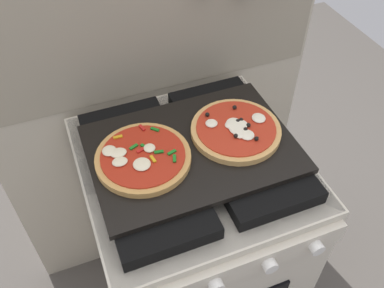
% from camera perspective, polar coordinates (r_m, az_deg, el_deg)
% --- Properties ---
extents(kitchen_backsplash, '(1.10, 0.09, 1.55)m').
position_cam_1_polar(kitchen_backsplash, '(1.43, -4.86, 5.10)').
color(kitchen_backsplash, '#B2A893').
rests_on(kitchen_backsplash, ground_plane).
extents(stove, '(0.60, 0.64, 0.90)m').
position_cam_1_polar(stove, '(1.48, 0.02, -13.00)').
color(stove, beige).
rests_on(stove, ground_plane).
extents(baking_tray, '(0.54, 0.38, 0.02)m').
position_cam_1_polar(baking_tray, '(1.11, 0.00, -0.65)').
color(baking_tray, black).
rests_on(baking_tray, stove).
extents(pizza_left, '(0.25, 0.25, 0.03)m').
position_cam_1_polar(pizza_left, '(1.07, -6.80, -1.78)').
color(pizza_left, tan).
rests_on(pizza_left, baking_tray).
extents(pizza_right, '(0.25, 0.25, 0.03)m').
position_cam_1_polar(pizza_right, '(1.14, 6.03, 1.98)').
color(pizza_right, tan).
rests_on(pizza_right, baking_tray).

